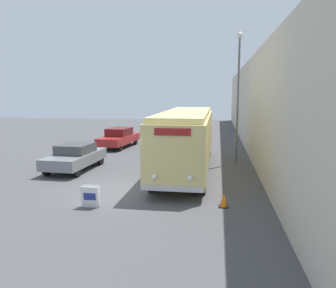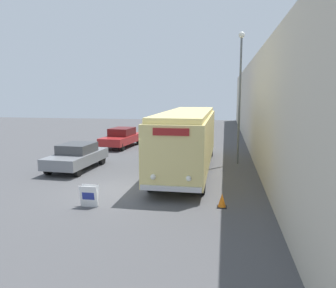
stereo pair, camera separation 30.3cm
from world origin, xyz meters
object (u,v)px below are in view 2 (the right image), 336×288
(parked_car_near, at_px, (77,156))
(parked_car_mid, at_px, (122,137))
(streetlamp, at_px, (240,82))
(traffic_cone, at_px, (222,201))
(vintage_bus, at_px, (188,137))
(sign_board, at_px, (89,196))

(parked_car_near, relative_size, parked_car_mid, 0.92)
(streetlamp, xyz_separation_m, parked_car_near, (-8.94, -3.02, -4.12))
(streetlamp, distance_m, traffic_cone, 9.25)
(vintage_bus, bearing_deg, sign_board, -114.14)
(parked_car_mid, bearing_deg, vintage_bus, -43.43)
(traffic_cone, bearing_deg, sign_board, -171.24)
(streetlamp, xyz_separation_m, parked_car_mid, (-8.87, 4.90, -4.10))
(sign_board, distance_m, parked_car_mid, 13.99)
(vintage_bus, relative_size, traffic_cone, 21.41)
(vintage_bus, xyz_separation_m, parked_car_near, (-6.12, -0.87, -1.08))
(sign_board, bearing_deg, parked_car_near, 119.02)
(sign_board, height_order, parked_car_near, parked_car_near)
(parked_car_near, bearing_deg, traffic_cone, -28.73)
(parked_car_mid, distance_m, traffic_cone, 15.18)
(sign_board, distance_m, traffic_cone, 4.97)
(parked_car_near, xyz_separation_m, parked_car_mid, (0.07, 7.92, 0.02))
(vintage_bus, height_order, sign_board, vintage_bus)
(sign_board, bearing_deg, traffic_cone, 8.76)
(streetlamp, bearing_deg, parked_car_mid, 151.07)
(sign_board, bearing_deg, vintage_bus, 65.86)
(streetlamp, relative_size, parked_car_mid, 1.58)
(traffic_cone, bearing_deg, streetlamp, 83.85)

